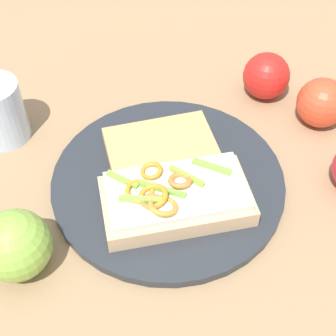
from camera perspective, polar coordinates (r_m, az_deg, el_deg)
The scene contains 7 objects.
ground_plane at distance 0.67m, azimuth 0.00°, elevation -1.86°, with size 2.00×2.00×0.00m, color #8E6F4E.
plate at distance 0.66m, azimuth 0.00°, elevation -1.51°, with size 0.31×0.31×0.01m, color #25292F.
sandwich at distance 0.61m, azimuth 0.82°, elevation -3.46°, with size 0.19×0.21×0.05m.
bread_slice_side at distance 0.69m, azimuth -0.87°, elevation 2.49°, with size 0.15×0.09×0.02m, color tan.
apple_1 at distance 0.59m, azimuth -17.22°, elevation -8.50°, with size 0.08×0.08×0.08m, color #81AD3F.
apple_2 at distance 0.79m, azimuth 11.27°, elevation 10.38°, with size 0.07×0.07×0.07m, color red.
apple_3 at distance 0.76m, azimuth 17.32°, elevation 7.21°, with size 0.07×0.07×0.07m, color #DD4326.
Camera 1 is at (-0.28, 0.32, 0.52)m, focal length 52.83 mm.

